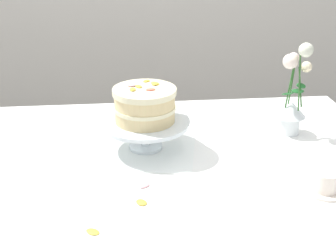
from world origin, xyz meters
TOP-DOWN VIEW (x-y plane):
  - dining_table at (0.00, -0.02)m, footprint 1.40×1.00m
  - linen_napkin at (-0.12, 0.07)m, footprint 0.38×0.38m
  - cake_stand at (-0.12, 0.07)m, footprint 0.29×0.29m
  - layer_cake at (-0.12, 0.07)m, footprint 0.20×0.20m
  - flower_vase at (0.40, 0.14)m, footprint 0.11×0.11m
  - teacup at (0.36, -0.24)m, footprint 0.12×0.11m
  - loose_petal_0 at (-0.26, -0.36)m, footprint 0.04×0.04m
  - loose_petal_2 at (-0.13, -0.17)m, footprint 0.04×0.03m
  - loose_petal_3 at (-0.14, -0.25)m, footprint 0.04×0.04m

SIDE VIEW (x-z plane):
  - dining_table at x=0.00m, z-range 0.28..1.02m
  - linen_napkin at x=-0.12m, z-range 0.74..0.74m
  - loose_petal_0 at x=-0.26m, z-range 0.74..0.74m
  - loose_petal_2 at x=-0.13m, z-range 0.74..0.74m
  - loose_petal_3 at x=-0.14m, z-range 0.74..0.74m
  - teacup at x=0.36m, z-range 0.74..0.80m
  - cake_stand at x=-0.12m, z-range 0.77..0.87m
  - flower_vase at x=0.40m, z-range 0.70..1.03m
  - layer_cake at x=-0.12m, z-range 0.84..0.95m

